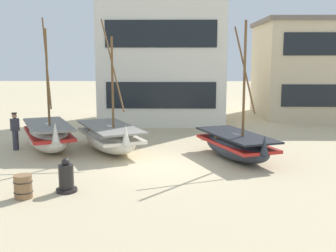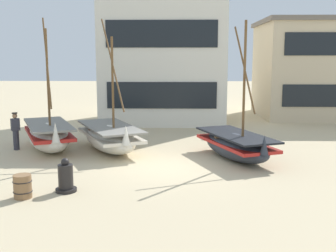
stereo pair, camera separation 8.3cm
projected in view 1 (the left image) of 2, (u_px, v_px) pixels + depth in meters
ground_plane at (168, 167)px, 15.73m from camera, size 120.00×120.00×0.00m
fishing_boat_near_left at (236, 145)px, 16.86m from camera, size 3.09×4.60×5.49m
fishing_boat_centre_large at (110, 137)px, 18.31m from camera, size 3.65×4.95×5.79m
fishing_boat_far_right at (48, 135)px, 18.48m from camera, size 3.38×4.70×5.79m
fisherman_by_hull at (15, 132)px, 18.46m from camera, size 0.42×0.39×1.68m
capstan_winch at (66, 178)px, 12.71m from camera, size 0.65×0.65×1.06m
wooden_barrel at (23, 187)px, 12.13m from camera, size 0.56×0.56×0.70m
harbor_building_main at (162, 37)px, 26.50m from camera, size 7.93×6.07×10.84m
harbor_building_annex at (324, 69)px, 29.08m from camera, size 9.30×7.09×6.67m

